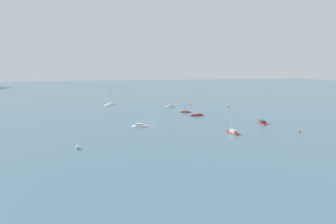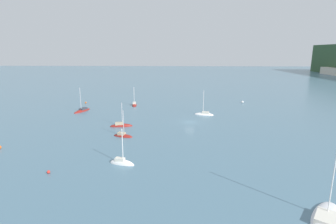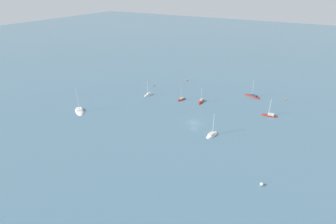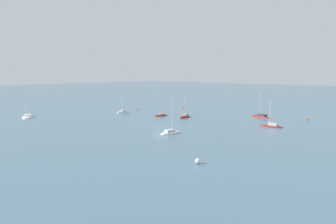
# 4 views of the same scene
# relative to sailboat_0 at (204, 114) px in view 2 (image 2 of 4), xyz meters

# --- Properties ---
(ground_plane) EXTENTS (600.00, 600.00, 0.00)m
(ground_plane) POSITION_rel_sailboat_0_xyz_m (8.92, -4.88, -0.10)
(ground_plane) COLOR slate
(sailboat_0) EXTENTS (3.28, 6.29, 8.45)m
(sailboat_0) POSITION_rel_sailboat_0_xyz_m (0.00, 0.00, 0.00)
(sailboat_0) COLOR white
(sailboat_0) RESTS_ON ground_plane
(sailboat_1) EXTENTS (6.42, 2.45, 7.48)m
(sailboat_1) POSITION_rel_sailboat_0_xyz_m (-13.97, -24.42, 0.03)
(sailboat_1) COLOR maroon
(sailboat_1) RESTS_ON ground_plane
(sailboat_2) EXTENTS (2.52, 6.11, 7.16)m
(sailboat_2) POSITION_rel_sailboat_0_xyz_m (14.12, -23.32, 0.01)
(sailboat_2) COLOR maroon
(sailboat_2) RESTS_ON ground_plane
(sailboat_3) EXTENTS (2.95, 5.07, 6.82)m
(sailboat_3) POSITION_rel_sailboat_0_xyz_m (22.49, -21.10, 0.01)
(sailboat_3) COLOR maroon
(sailboat_3) RESTS_ON ground_plane
(sailboat_4) EXTENTS (2.36, 4.79, 7.41)m
(sailboat_4) POSITION_rel_sailboat_0_xyz_m (37.92, -18.08, 0.01)
(sailboat_4) COLOR white
(sailboat_4) RESTS_ON ground_plane
(sailboat_5) EXTENTS (8.89, 7.56, 11.27)m
(sailboat_5) POSITION_rel_sailboat_0_xyz_m (52.55, 9.36, -0.02)
(sailboat_5) COLOR silver
(sailboat_5) RESTS_ON ground_plane
(sailboat_6) EXTENTS (8.06, 4.40, 8.54)m
(sailboat_6) POSITION_rel_sailboat_0_xyz_m (-3.62, -40.24, 0.00)
(sailboat_6) COLOR maroon
(sailboat_6) RESTS_ON ground_plane
(mooring_buoy_0) EXTENTS (0.52, 0.52, 0.52)m
(mooring_buoy_0) POSITION_rel_sailboat_0_xyz_m (41.96, -29.26, 0.16)
(mooring_buoy_0) COLOR red
(mooring_buoy_0) RESTS_ON ground_plane
(mooring_buoy_1) EXTENTS (0.60, 0.60, 0.60)m
(mooring_buoy_1) POSITION_rel_sailboat_0_xyz_m (-17.15, -43.78, 0.20)
(mooring_buoy_1) COLOR orange
(mooring_buoy_1) RESTS_ON ground_plane
(mooring_buoy_2) EXTENTS (0.89, 0.89, 0.89)m
(mooring_buoy_2) POSITION_rel_sailboat_0_xyz_m (-19.89, 16.65, 0.34)
(mooring_buoy_2) COLOR white
(mooring_buoy_2) RESTS_ON ground_plane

